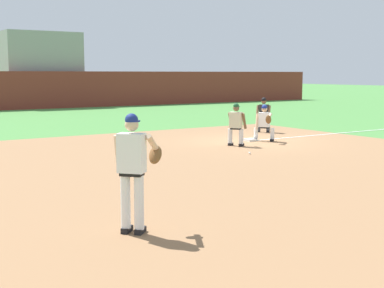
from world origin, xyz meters
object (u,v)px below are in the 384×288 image
Objects in this scene: first_base_bag at (250,140)px; pitcher at (134,166)px; baserunner at (236,123)px; umpire at (264,113)px; baseball at (250,153)px; first_baseman at (264,121)px.

pitcher reaches higher than first_base_bag.
baserunner reaches higher than first_base_bag.
umpire is (11.06, 9.89, -0.27)m from pitcher.
umpire is at bearing 45.69° from baseball.
baserunner reaches higher than first_baseman.
umpire is (2.36, 2.04, 0.75)m from first_base_bag.
baseball is 6.35m from umpire.
first_base_bag is 11.76m from pitcher.
first_base_bag is 0.28× the size of first_baseman.
first_base_bag is 0.85m from first_baseman.
first_baseman is 3.08m from umpire.
baseball is at bearing -138.43° from first_baseman.
first_baseman is 0.92× the size of baserunner.
pitcher is at bearing -136.36° from baserunner.
baseball is at bearing -129.63° from first_base_bag.
umpire is (3.61, 2.79, 0.00)m from baserunner.
first_baseman is at bearing -129.98° from umpire.
baseball is at bearing -134.31° from umpire.
pitcher is (-8.70, -7.85, 1.01)m from first_base_bag.
pitcher reaches higher than baseball.
first_base_bag is 1.63m from baserunner.
baserunner is at bearing 43.64° from pitcher.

